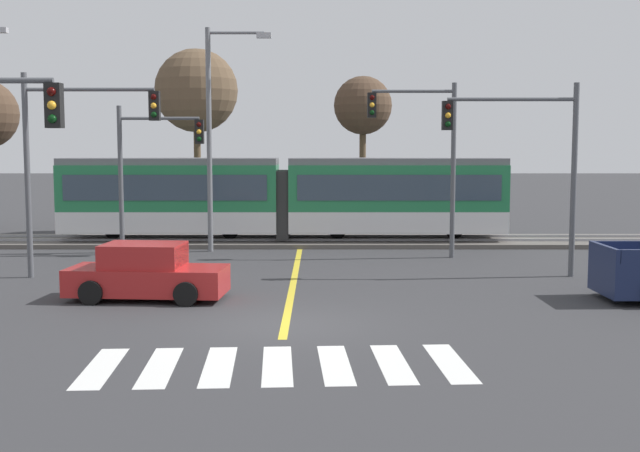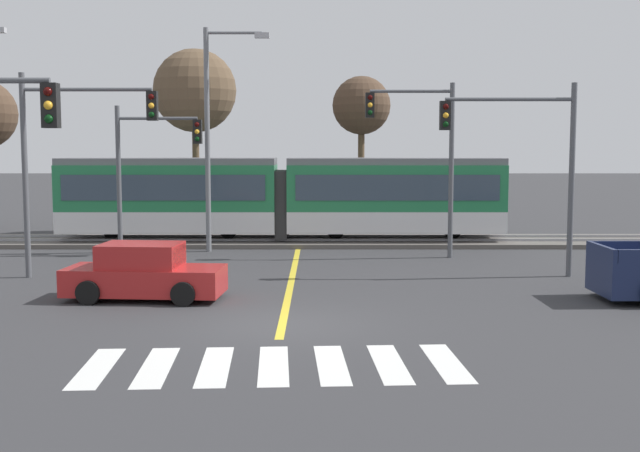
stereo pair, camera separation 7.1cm
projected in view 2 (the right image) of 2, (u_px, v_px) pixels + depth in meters
name	position (u px, v px, depth m)	size (l,w,h in m)	color
ground_plane	(283.00, 325.00, 18.56)	(200.00, 200.00, 0.00)	#333335
track_bed	(300.00, 241.00, 33.95)	(120.00, 4.00, 0.18)	#56514C
rail_near	(300.00, 240.00, 33.22)	(120.00, 0.08, 0.10)	#939399
rail_far	(301.00, 236.00, 34.66)	(120.00, 0.08, 0.10)	#939399
light_rail_tram	(283.00, 195.00, 33.75)	(18.50, 2.64, 3.43)	silver
crosswalk_stripe_0	(98.00, 368.00, 14.98)	(0.56, 2.80, 0.01)	silver
crosswalk_stripe_1	(157.00, 367.00, 15.03)	(0.56, 2.80, 0.01)	silver
crosswalk_stripe_2	(216.00, 366.00, 15.09)	(0.56, 2.80, 0.01)	silver
crosswalk_stripe_3	(275.00, 365.00, 15.15)	(0.56, 2.80, 0.01)	silver
crosswalk_stripe_4	(333.00, 364.00, 15.20)	(0.56, 2.80, 0.01)	silver
crosswalk_stripe_5	(390.00, 363.00, 15.26)	(0.56, 2.80, 0.01)	silver
crosswalk_stripe_6	(447.00, 363.00, 15.32)	(0.56, 2.80, 0.01)	silver
lane_centre_line	(292.00, 281.00, 24.55)	(0.20, 14.91, 0.01)	gold
sedan_crossing	(145.00, 274.00, 21.59)	(4.32, 2.16, 1.52)	#B22323
traffic_light_far_right	(424.00, 143.00, 29.23)	(3.25, 0.38, 6.40)	#515459
traffic_light_mid_right	(528.00, 149.00, 24.98)	(4.25, 0.38, 6.08)	#515459
traffic_light_mid_left	(70.00, 144.00, 24.79)	(4.25, 0.38, 6.37)	#515459
traffic_light_far_left	(149.00, 158.00, 30.13)	(3.25, 0.38, 5.62)	#515459
street_lamp_centre	(215.00, 125.00, 30.90)	(2.53, 0.28, 8.62)	slate
bare_tree_west	(196.00, 91.00, 37.17)	(3.86, 3.86, 8.59)	brown
bare_tree_east	(362.00, 107.00, 39.12)	(2.85, 2.85, 7.50)	brown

